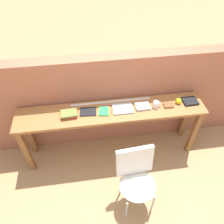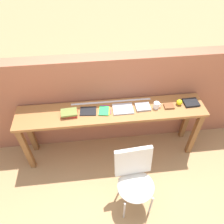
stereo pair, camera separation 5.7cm
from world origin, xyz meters
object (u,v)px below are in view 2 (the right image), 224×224
at_px(chair_white_moulded, 135,178).
at_px(mug, 157,105).
at_px(book_repair_rightmost, 191,103).
at_px(book_open_centre, 123,109).
at_px(leather_journal_brown, 169,106).
at_px(book_stack_leftmost, 69,113).
at_px(magazine_cycling, 88,111).
at_px(sports_ball_small, 179,102).
at_px(pamphlet_pile_colourful, 105,110).

height_order(chair_white_moulded, mug, mug).
relative_size(mug, book_repair_rightmost, 0.56).
distance_m(book_open_centre, leather_journal_brown, 0.62).
relative_size(book_stack_leftmost, magazine_cycling, 1.03).
xyz_separation_m(magazine_cycling, leather_journal_brown, (1.07, -0.03, 0.01)).
relative_size(leather_journal_brown, sports_ball_small, 1.64).
bearing_deg(mug, sports_ball_small, 5.28).
relative_size(book_stack_leftmost, pamphlet_pile_colourful, 1.07).
relative_size(book_open_centre, mug, 2.42).
height_order(sports_ball_small, book_repair_rightmost, sports_ball_small).
xyz_separation_m(book_stack_leftmost, pamphlet_pile_colourful, (0.46, 0.03, -0.02)).
relative_size(book_stack_leftmost, leather_journal_brown, 1.66).
relative_size(chair_white_moulded, magazine_cycling, 4.26).
distance_m(leather_journal_brown, book_repair_rightmost, 0.32).
xyz_separation_m(chair_white_moulded, book_stack_leftmost, (-0.74, 0.78, 0.38)).
bearing_deg(leather_journal_brown, mug, -178.76).
xyz_separation_m(pamphlet_pile_colourful, book_open_centre, (0.24, -0.00, 0.00)).
bearing_deg(chair_white_moulded, book_open_centre, 92.57).
bearing_deg(book_stack_leftmost, mug, 0.12).
xyz_separation_m(pamphlet_pile_colourful, leather_journal_brown, (0.86, -0.03, 0.00)).
distance_m(chair_white_moulded, book_open_centre, 0.88).
xyz_separation_m(magazine_cycling, mug, (0.90, -0.03, 0.04)).
bearing_deg(sports_ball_small, book_stack_leftmost, -178.75).
height_order(chair_white_moulded, magazine_cycling, magazine_cycling).
height_order(book_stack_leftmost, pamphlet_pile_colourful, book_stack_leftmost).
distance_m(magazine_cycling, book_repair_rightmost, 1.39).
bearing_deg(sports_ball_small, book_repair_rightmost, 1.20).
height_order(magazine_cycling, pamphlet_pile_colourful, pamphlet_pile_colourful).
xyz_separation_m(magazine_cycling, book_open_centre, (0.46, -0.01, 0.00)).
bearing_deg(pamphlet_pile_colourful, leather_journal_brown, -1.77).
xyz_separation_m(book_open_centre, sports_ball_small, (0.76, 0.01, 0.03)).
height_order(leather_journal_brown, sports_ball_small, sports_ball_small).
bearing_deg(mug, book_open_centre, 177.46).
xyz_separation_m(pamphlet_pile_colourful, sports_ball_small, (1.00, 0.01, 0.03)).
bearing_deg(magazine_cycling, book_stack_leftmost, -167.89).
height_order(mug, book_repair_rightmost, mug).
bearing_deg(book_stack_leftmost, leather_journal_brown, 0.01).
bearing_deg(pamphlet_pile_colourful, book_stack_leftmost, -176.67).
relative_size(pamphlet_pile_colourful, sports_ball_small, 2.56).
relative_size(book_open_centre, leather_journal_brown, 2.05).
bearing_deg(chair_white_moulded, book_repair_rightmost, 42.26).
distance_m(book_stack_leftmost, mug, 1.14).
distance_m(book_stack_leftmost, magazine_cycling, 0.25).
distance_m(magazine_cycling, pamphlet_pile_colourful, 0.22).
bearing_deg(book_open_centre, magazine_cycling, 178.44).
bearing_deg(chair_white_moulded, magazine_cycling, 121.27).
bearing_deg(chair_white_moulded, book_stack_leftmost, 133.38).
xyz_separation_m(book_stack_leftmost, book_open_centre, (0.70, 0.02, -0.02)).
xyz_separation_m(pamphlet_pile_colourful, mug, (0.68, -0.02, 0.04)).
bearing_deg(book_stack_leftmost, book_repair_rightmost, 1.25).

